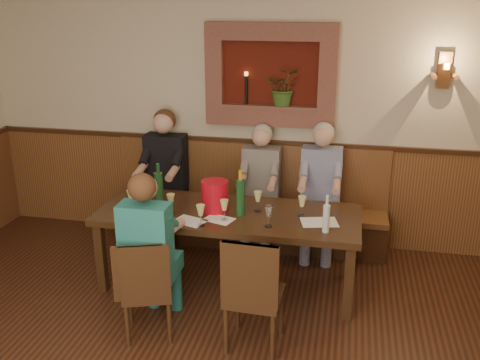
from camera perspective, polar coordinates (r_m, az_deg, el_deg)
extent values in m
cube|color=beige|center=(5.80, 1.25, 6.82)|extent=(6.00, 0.04, 2.80)
cube|color=brown|center=(6.02, 1.16, -1.15)|extent=(6.00, 0.04, 1.10)
cube|color=#381E0F|center=(5.85, 1.20, 4.15)|extent=(6.02, 0.06, 0.05)
cube|color=#4E140B|center=(5.68, 3.28, 11.14)|extent=(1.00, 0.02, 0.70)
cube|color=brown|center=(5.59, 3.30, 15.55)|extent=(1.36, 0.12, 0.18)
cube|color=brown|center=(5.71, 3.13, 6.70)|extent=(1.36, 0.12, 0.18)
cube|color=brown|center=(5.75, -2.72, 11.24)|extent=(0.18, 0.12, 0.70)
cube|color=brown|center=(5.58, 9.32, 10.78)|extent=(0.18, 0.12, 0.70)
cube|color=brown|center=(5.69, 3.15, 7.78)|extent=(1.00, 0.14, 0.04)
imported|color=#385C1F|center=(5.63, 4.72, 9.85)|extent=(0.35, 0.30, 0.39)
cylinder|color=black|center=(5.70, 0.66, 9.57)|extent=(0.03, 0.03, 0.30)
cylinder|color=#FFBF59|center=(5.67, 0.67, 11.26)|extent=(0.04, 0.04, 0.04)
cube|color=brown|center=(5.64, 20.92, 10.91)|extent=(0.12, 0.08, 0.35)
cylinder|color=brown|center=(5.56, 19.93, 10.40)|extent=(0.05, 0.18, 0.05)
cylinder|color=brown|center=(5.59, 21.99, 10.21)|extent=(0.05, 0.18, 0.05)
cylinder|color=#FFBF59|center=(5.50, 21.18, 11.24)|extent=(0.06, 0.06, 0.06)
cube|color=black|center=(4.93, -1.26, -3.74)|extent=(2.40, 0.90, 0.06)
cube|color=black|center=(5.13, -14.60, -8.07)|extent=(0.08, 0.08, 0.69)
cube|color=black|center=(4.66, 11.51, -10.75)|extent=(0.08, 0.08, 0.69)
cube|color=black|center=(5.73, -11.40, -4.83)|extent=(0.08, 0.08, 0.69)
cube|color=black|center=(5.31, 11.63, -6.83)|extent=(0.08, 0.08, 0.69)
cube|color=#381E0F|center=(5.95, 0.75, -5.03)|extent=(3.00, 0.40, 0.40)
cube|color=brown|center=(5.87, 0.75, -3.07)|extent=(3.00, 0.45, 0.06)
cube|color=brown|center=(5.92, 1.12, 0.84)|extent=(3.00, 0.06, 0.66)
cube|color=black|center=(4.55, -9.67, -13.79)|extent=(0.46, 0.46, 0.36)
cube|color=black|center=(4.44, -9.81, -11.57)|extent=(0.49, 0.49, 0.05)
cube|color=black|center=(4.17, -10.10, -9.81)|extent=(0.37, 0.16, 0.46)
cube|color=black|center=(4.36, 1.53, -14.80)|extent=(0.42, 0.42, 0.40)
cube|color=black|center=(4.23, 1.56, -12.24)|extent=(0.44, 0.44, 0.05)
cube|color=black|center=(3.93, 0.98, -10.19)|extent=(0.43, 0.06, 0.51)
cube|color=black|center=(6.03, -8.15, -4.64)|extent=(0.44, 0.47, 0.45)
cube|color=black|center=(5.95, -7.88, 2.09)|extent=(0.44, 0.23, 0.58)
sphere|color=#D8A384|center=(5.81, -8.21, 6.02)|extent=(0.22, 0.22, 0.22)
sphere|color=#4C2D19|center=(5.85, -8.04, 6.34)|extent=(0.24, 0.24, 0.24)
cube|color=#54504D|center=(5.79, 1.96, -5.48)|extent=(0.40, 0.42, 0.45)
cube|color=#54504D|center=(5.71, 2.31, 0.99)|extent=(0.40, 0.21, 0.52)
sphere|color=#D8A384|center=(5.57, 2.30, 4.61)|extent=(0.20, 0.20, 0.20)
sphere|color=#B2B2B2|center=(5.61, 2.38, 4.92)|extent=(0.22, 0.22, 0.22)
cube|color=navy|center=(5.72, 8.25, -6.00)|extent=(0.42, 0.44, 0.45)
cube|color=navy|center=(5.64, 8.68, 0.77)|extent=(0.42, 0.22, 0.54)
sphere|color=#D8A384|center=(5.49, 8.86, 4.62)|extent=(0.21, 0.21, 0.21)
sphere|color=#B2B2B2|center=(5.53, 8.90, 4.94)|extent=(0.23, 0.23, 0.23)
cube|color=#1B5B61|center=(4.67, -8.86, -12.16)|extent=(0.40, 0.42, 0.45)
cube|color=#1B5B61|center=(4.24, -10.05, -5.86)|extent=(0.40, 0.21, 0.52)
sphere|color=#D8A384|center=(4.13, -10.16, -0.79)|extent=(0.20, 0.20, 0.20)
sphere|color=#4C2D19|center=(4.08, -10.42, -0.76)|extent=(0.22, 0.22, 0.22)
cylinder|color=red|center=(4.91, -2.71, -1.70)|extent=(0.29, 0.29, 0.29)
cylinder|color=#19471E|center=(4.79, 0.05, -1.88)|extent=(0.10, 0.10, 0.34)
cylinder|color=orange|center=(4.72, 0.05, 0.53)|extent=(0.04, 0.04, 0.09)
cylinder|color=#19471E|center=(5.07, -8.63, -0.98)|extent=(0.10, 0.10, 0.32)
cylinder|color=#19471E|center=(5.01, -8.75, 1.24)|extent=(0.04, 0.04, 0.09)
cylinder|color=silver|center=(4.52, 9.18, -4.09)|extent=(0.07, 0.07, 0.24)
cylinder|color=silver|center=(4.46, 9.29, -2.14)|extent=(0.03, 0.03, 0.09)
cube|color=white|center=(4.93, -9.97, -3.66)|extent=(0.30, 0.25, 0.00)
cube|color=white|center=(4.76, -2.25, -4.21)|extent=(0.30, 0.25, 0.00)
cube|color=white|center=(4.75, 8.45, -4.47)|extent=(0.36, 0.29, 0.00)
cube|color=white|center=(4.74, -5.39, -4.38)|extent=(0.32, 0.27, 0.00)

